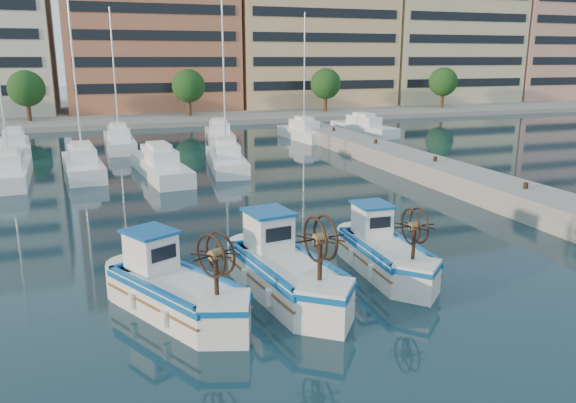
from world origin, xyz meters
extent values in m
plane|color=#16343B|center=(0.00, 0.00, 0.00)|extent=(300.00, 300.00, 0.00)
cube|color=gray|center=(13.00, 8.00, 0.60)|extent=(3.00, 60.00, 1.20)
cube|color=gray|center=(0.00, 67.00, 0.30)|extent=(180.00, 40.00, 0.60)
cube|color=#B66646|center=(1.00, 65.00, 13.10)|extent=(22.00, 14.00, 25.00)
cube|color=black|center=(1.00, 58.00, 13.10)|extent=(20.24, 0.12, 22.50)
cube|color=#DEB37B|center=(24.00, 65.00, 11.60)|extent=(23.00, 14.00, 22.00)
cube|color=black|center=(24.00, 58.00, 11.60)|extent=(21.16, 0.12, 19.80)
cube|color=#CFBB8E|center=(47.00, 65.00, 12.60)|extent=(22.00, 14.00, 24.00)
cube|color=black|center=(47.00, 58.00, 12.60)|extent=(20.24, 0.12, 21.60)
cube|color=tan|center=(69.00, 65.00, 12.10)|extent=(21.00, 14.00, 23.00)
cylinder|color=#3F2B19|center=(-14.00, 53.50, 1.50)|extent=(0.50, 0.50, 3.00)
sphere|color=#1F4D1B|center=(-14.00, 53.50, 4.20)|extent=(4.00, 4.00, 4.00)
cylinder|color=#3F2B19|center=(4.00, 53.50, 1.50)|extent=(0.50, 0.50, 3.00)
sphere|color=#1F4D1B|center=(4.00, 53.50, 4.20)|extent=(4.00, 4.00, 4.00)
cylinder|color=#3F2B19|center=(22.00, 53.50, 1.50)|extent=(0.50, 0.50, 3.00)
sphere|color=#1F4D1B|center=(22.00, 53.50, 4.20)|extent=(4.00, 4.00, 4.00)
cylinder|color=#3F2B19|center=(40.00, 53.50, 1.50)|extent=(0.50, 0.50, 3.00)
sphere|color=#1F4D1B|center=(40.00, 53.50, 4.20)|extent=(4.00, 4.00, 4.00)
cube|color=white|center=(-12.34, 22.18, 0.50)|extent=(2.57, 8.24, 1.00)
cube|color=white|center=(-8.07, 22.99, 0.50)|extent=(2.91, 8.19, 1.00)
cylinder|color=silver|center=(-8.07, 22.99, 6.00)|extent=(0.12, 0.12, 11.00)
cube|color=white|center=(-3.28, 21.03, 0.50)|extent=(3.18, 9.88, 1.00)
cube|color=white|center=(1.35, 21.89, 0.50)|extent=(3.14, 8.46, 1.00)
cylinder|color=silver|center=(1.35, 21.89, 6.00)|extent=(0.12, 0.12, 11.00)
cube|color=white|center=(-13.33, 33.43, 0.50)|extent=(3.08, 7.77, 1.00)
cube|color=white|center=(-5.24, 33.74, 0.50)|extent=(2.35, 9.17, 1.00)
cylinder|color=silver|center=(-5.24, 33.74, 6.00)|extent=(0.12, 0.12, 11.00)
cube|color=white|center=(3.63, 34.56, 0.50)|extent=(3.15, 7.84, 1.00)
cube|color=white|center=(11.56, 33.67, 0.50)|extent=(3.00, 7.53, 1.00)
cylinder|color=silver|center=(11.56, 33.67, 6.00)|extent=(0.12, 0.12, 11.00)
cube|color=white|center=(18.53, 35.18, 0.50)|extent=(3.63, 9.17, 1.00)
cube|color=silver|center=(-5.18, -0.09, 0.56)|extent=(3.76, 4.85, 1.12)
cube|color=#0B4D94|center=(-5.18, -0.09, 0.98)|extent=(3.87, 4.99, 0.17)
cube|color=#1B81D6|center=(-5.18, -0.09, 0.92)|extent=(3.18, 4.26, 0.06)
cube|color=white|center=(-5.76, 1.05, 1.70)|extent=(1.68, 1.77, 1.17)
cube|color=#0B4D94|center=(-5.76, 1.05, 2.34)|extent=(1.89, 1.98, 0.09)
cylinder|color=#331E14|center=(-4.30, -1.79, 1.73)|extent=(0.13, 0.13, 1.23)
cylinder|color=brown|center=(-4.30, -1.79, 2.39)|extent=(0.44, 0.42, 0.30)
torus|color=#331E14|center=(-4.44, -1.86, 2.39)|extent=(0.64, 1.14, 1.24)
torus|color=#331E14|center=(-4.15, -1.72, 2.39)|extent=(0.64, 1.14, 1.24)
cube|color=silver|center=(-1.61, 0.10, 0.60)|extent=(2.73, 5.04, 1.20)
cube|color=#0B4D94|center=(-1.61, 0.10, 1.05)|extent=(2.81, 5.19, 0.18)
cube|color=#1B81D6|center=(-1.61, 0.10, 0.98)|extent=(2.21, 4.50, 0.07)
cube|color=white|center=(-1.81, 1.45, 1.83)|extent=(1.46, 1.65, 1.26)
cube|color=#0B4D94|center=(-1.81, 1.45, 2.51)|extent=(1.65, 1.84, 0.09)
cylinder|color=#331E14|center=(-1.31, -1.94, 1.86)|extent=(0.14, 0.14, 1.32)
cylinder|color=brown|center=(-1.31, -1.94, 2.57)|extent=(0.41, 0.37, 0.32)
torus|color=#331E14|center=(-1.48, -1.96, 2.57)|extent=(0.27, 1.33, 1.34)
torus|color=#331E14|center=(-1.14, -1.91, 2.57)|extent=(0.27, 1.33, 1.34)
cube|color=silver|center=(2.40, 0.87, 0.54)|extent=(1.94, 4.33, 1.07)
cube|color=#0B4D94|center=(2.40, 0.87, 0.94)|extent=(2.00, 4.46, 0.16)
cube|color=#1B81D6|center=(2.40, 0.87, 0.88)|extent=(1.53, 3.90, 0.06)
cube|color=white|center=(2.43, 2.10, 1.63)|extent=(1.16, 1.36, 1.12)
cube|color=#0B4D94|center=(2.43, 2.10, 2.25)|extent=(1.31, 1.51, 0.08)
cylinder|color=#331E14|center=(2.36, -0.97, 1.66)|extent=(0.12, 0.12, 1.18)
cylinder|color=brown|center=(2.36, -0.97, 2.30)|extent=(0.33, 0.29, 0.29)
torus|color=#331E14|center=(2.21, -0.96, 2.30)|extent=(0.10, 1.20, 1.19)
torus|color=#331E14|center=(2.51, -0.97, 2.30)|extent=(0.10, 1.20, 1.19)
camera|label=1|loc=(-7.09, -15.94, 7.55)|focal=35.00mm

